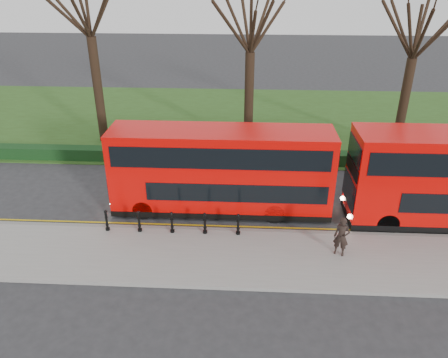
{
  "coord_description": "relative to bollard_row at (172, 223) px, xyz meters",
  "views": [
    {
      "loc": [
        1.88,
        -17.97,
        11.27
      ],
      "look_at": [
        0.88,
        0.5,
        2.0
      ],
      "focal_mm": 35.0,
      "sensor_mm": 36.0,
      "label": 1
    }
  ],
  "objects": [
    {
      "name": "tree_mid",
      "position": [
        3.39,
        11.35,
        7.49
      ],
      "size": [
        7.17,
        7.17,
        11.2
      ],
      "color": "black",
      "rests_on": "ground"
    },
    {
      "name": "hedge",
      "position": [
        1.39,
        8.15,
        -0.25
      ],
      "size": [
        60.0,
        0.9,
        0.8
      ],
      "primitive_type": "cube",
      "color": "black",
      "rests_on": "ground"
    },
    {
      "name": "tree_right",
      "position": [
        13.39,
        11.35,
        7.13
      ],
      "size": [
        6.85,
        6.85,
        10.71
      ],
      "color": "black",
      "rests_on": "ground"
    },
    {
      "name": "yellow_line_outer",
      "position": [
        1.39,
        0.65,
        -0.64
      ],
      "size": [
        60.0,
        0.1,
        0.01
      ],
      "primitive_type": "cube",
      "color": "yellow",
      "rests_on": "ground"
    },
    {
      "name": "kerb",
      "position": [
        1.39,
        0.35,
        -0.57
      ],
      "size": [
        60.0,
        0.25,
        0.16
      ],
      "primitive_type": "cube",
      "color": "slate",
      "rests_on": "ground"
    },
    {
      "name": "pavement",
      "position": [
        1.39,
        -1.65,
        -0.57
      ],
      "size": [
        60.0,
        4.0,
        0.15
      ],
      "primitive_type": "cube",
      "color": "gray",
      "rests_on": "ground"
    },
    {
      "name": "bus_lead",
      "position": [
        2.1,
        2.4,
        1.48
      ],
      "size": [
        10.64,
        2.44,
        4.23
      ],
      "color": "red",
      "rests_on": "ground"
    },
    {
      "name": "pedestrian",
      "position": [
        7.32,
        -1.28,
        0.37
      ],
      "size": [
        0.74,
        0.61,
        1.74
      ],
      "primitive_type": "imported",
      "rotation": [
        0.0,
        0.0,
        -0.35
      ],
      "color": "black",
      "rests_on": "pavement"
    },
    {
      "name": "bollard_row",
      "position": [
        0.0,
        0.0,
        0.0
      ],
      "size": [
        6.16,
        0.15,
        1.0
      ],
      "color": "black",
      "rests_on": "pavement"
    },
    {
      "name": "yellow_line_inner",
      "position": [
        1.39,
        0.85,
        -0.64
      ],
      "size": [
        60.0,
        0.1,
        0.01
      ],
      "primitive_type": "cube",
      "color": "yellow",
      "rests_on": "ground"
    },
    {
      "name": "ground",
      "position": [
        1.39,
        1.35,
        -0.65
      ],
      "size": [
        120.0,
        120.0,
        0.0
      ],
      "primitive_type": "plane",
      "color": "#28282B",
      "rests_on": "ground"
    },
    {
      "name": "grass_verge",
      "position": [
        1.39,
        16.35,
        -0.62
      ],
      "size": [
        60.0,
        18.0,
        0.06
      ],
      "primitive_type": "cube",
      "color": "#2A4918",
      "rests_on": "ground"
    }
  ]
}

